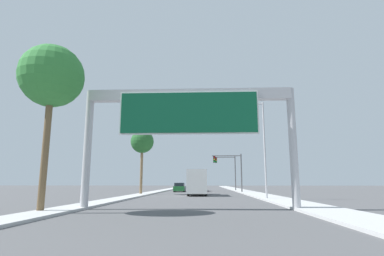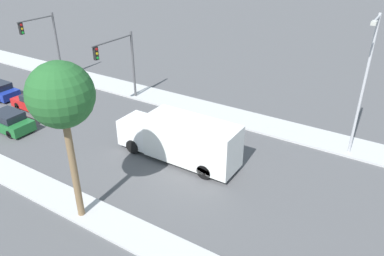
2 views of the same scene
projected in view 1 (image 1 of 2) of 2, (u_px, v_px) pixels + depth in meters
sidewalk_right at (240, 190)px, 58.98m from camera, size 3.00×120.00×0.15m
median_strip_left at (164, 190)px, 59.65m from camera, size 2.00×120.00×0.15m
sign_gantry at (189, 115)px, 18.96m from camera, size 13.39×0.73×7.53m
car_far_right at (200, 188)px, 53.12m from camera, size 1.78×4.23×1.39m
car_near_center at (180, 188)px, 51.93m from camera, size 1.86×4.33×1.54m
car_mid_center at (200, 187)px, 58.37m from camera, size 1.79×4.40×1.45m
truck_box_primary at (198, 182)px, 38.32m from camera, size 2.38×8.68×3.15m
traffic_light_near_intersection at (232, 166)px, 48.03m from camera, size 4.78×0.32×6.15m
traffic_light_mid_block at (229, 167)px, 57.90m from camera, size 4.08×0.32×6.74m
palm_tree_foreground at (52, 77)px, 17.44m from camera, size 3.65×3.65×9.58m
palm_tree_background at (142, 142)px, 41.07m from camera, size 3.14×3.14×8.71m
street_lamp_right at (262, 142)px, 29.46m from camera, size 2.20×0.28×9.57m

